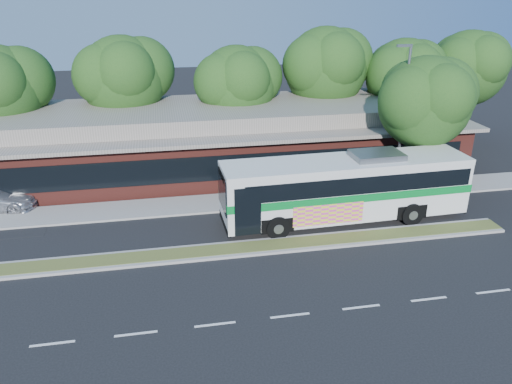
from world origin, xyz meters
The scene contains 13 objects.
ground centered at (0.00, 0.00, 0.00)m, with size 120.00×120.00×0.00m, color black.
median_strip centered at (0.00, 0.60, 0.07)m, with size 26.00×1.10×0.15m, color #464D20.
sidewalk centered at (0.00, 6.40, 0.06)m, with size 44.00×2.60×0.12m, color gray.
plaza_building centered at (0.00, 12.99, 2.13)m, with size 33.20×11.20×4.45m.
lamp_post centered at (9.56, 6.00, 4.90)m, with size 0.93×0.18×9.07m.
tree_bg_a centered at (-14.58, 15.14, 5.87)m, with size 6.47×5.80×8.63m.
tree_bg_b centered at (-6.57, 16.14, 6.14)m, with size 6.69×6.00×9.00m.
tree_bg_c centered at (1.40, 15.13, 5.59)m, with size 6.24×5.60×8.26m.
tree_bg_d centered at (8.45, 16.15, 6.42)m, with size 6.91×6.20×9.37m.
tree_bg_e centered at (14.42, 15.14, 5.74)m, with size 6.47×5.80×8.50m.
tree_bg_f centered at (20.43, 16.14, 6.06)m, with size 6.69×6.00×8.92m.
transit_bus centered at (5.18, 3.00, 2.13)m, with size 13.69×3.50×3.82m.
sidewalk_tree centered at (11.40, 6.33, 5.79)m, with size 6.13×5.50×8.41m.
Camera 1 is at (-4.40, -20.86, 12.22)m, focal length 35.00 mm.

